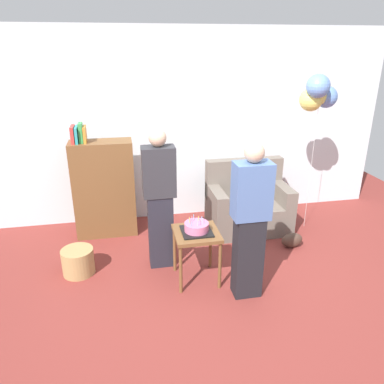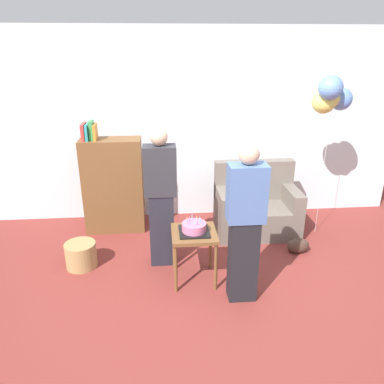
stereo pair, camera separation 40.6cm
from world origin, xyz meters
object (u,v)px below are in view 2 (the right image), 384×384
Objects in this scene: person_blowing_candles at (161,198)px; couch at (256,208)px; bookshelf at (113,185)px; person_holding_cake at (245,225)px; handbag at (298,246)px; birthday_cake at (194,228)px; wicker_basket at (81,255)px; balloon_bunch at (331,97)px; side_table at (194,239)px.

couch is at bearing 8.42° from person_blowing_candles.
bookshelf is 0.95× the size of person_holding_cake.
bookshelf is 5.51× the size of handbag.
birthday_cake is 0.20× the size of person_holding_cake.
couch is at bearing 48.87° from birthday_cake.
person_blowing_candles is at bearing 131.10° from birthday_cake.
person_blowing_candles reaches higher than wicker_basket.
handbag is at bearing -18.26° from person_blowing_candles.
balloon_bunch is at bearing -136.04° from person_holding_cake.
handbag is at bearing -139.89° from person_holding_cake.
birthday_cake is at bearing -131.13° from couch.
handbag is at bearing 18.31° from birthday_cake.
person_holding_cake is at bearing -134.30° from balloon_bunch.
person_blowing_candles is 5.82× the size of handbag.
person_holding_cake is (0.46, -0.35, 0.33)m from side_table.
bookshelf is (-1.95, 0.22, 0.32)m from couch.
balloon_bunch is at bearing 11.43° from wicker_basket.
birthday_cake is 0.20× the size of person_blowing_candles.
side_table is at bearing -131.13° from couch.
handbag is at bearing -59.13° from couch.
handbag is (2.65, 0.07, -0.05)m from wicker_basket.
person_holding_cake reaches higher than bookshelf.
side_table is 0.36× the size of person_blowing_candles.
person_holding_cake is at bearing -138.15° from handbag.
balloon_bunch reaches higher than bookshelf.
balloon_bunch is (0.42, 0.55, 1.75)m from handbag.
person_holding_cake reaches higher than side_table.
couch is 3.93× the size of handbag.
side_table is 2.11× the size of handbag.
side_table is at bearing -69.07° from person_blowing_candles.
bookshelf reaches higher than couch.
person_holding_cake reaches higher than birthday_cake.
birthday_cake is 1.52m from handbag.
handbag is 1.89m from balloon_bunch.
person_blowing_candles reaches higher than couch.
side_table is (0.99, -1.33, -0.16)m from bookshelf.
bookshelf reaches higher than birthday_cake.
person_holding_cake is (0.46, -0.35, 0.19)m from birthday_cake.
bookshelf is 3.03m from balloon_bunch.
balloon_bunch is (1.78, 1.00, 1.35)m from side_table.
couch reaches higher than birthday_cake.
side_table is 0.36× the size of person_holding_cake.
wicker_basket is at bearing 160.79° from person_blowing_candles.
birthday_cake is 0.89× the size of wicker_basket.
birthday_cake is at bearing -16.12° from wicker_basket.
couch is 3.44× the size of birthday_cake.
person_blowing_candles is 1.09m from person_holding_cake.
balloon_bunch is (3.08, 0.62, 1.70)m from wicker_basket.
person_holding_cake is 1.41m from handbag.
person_blowing_candles is 1.18m from wicker_basket.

